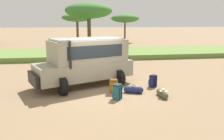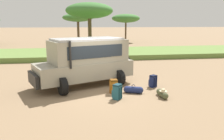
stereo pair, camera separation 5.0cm
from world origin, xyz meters
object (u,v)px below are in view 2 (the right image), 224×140
object	(u,v)px
duffel_bag_low_black_case	(162,94)
acacia_tree_right_mid	(89,11)
duffel_bag_soft_canvas	(133,90)
acacia_tree_far_right	(126,18)
acacia_tree_centre_back	(78,18)
backpack_near_rear_wheel	(117,92)
backpack_cluster_center	(153,81)
safari_vehicle	(86,60)
backpack_beside_front_wheel	(114,86)

from	to	relation	value
duffel_bag_low_black_case	acacia_tree_right_mid	bearing A→B (deg)	97.93
duffel_bag_soft_canvas	acacia_tree_far_right	world-z (taller)	acacia_tree_far_right
acacia_tree_far_right	duffel_bag_soft_canvas	bearing A→B (deg)	-101.45
acacia_tree_centre_back	duffel_bag_low_black_case	bearing A→B (deg)	-81.85
backpack_near_rear_wheel	acacia_tree_far_right	world-z (taller)	acacia_tree_far_right
backpack_cluster_center	duffel_bag_soft_canvas	size ratio (longest dim) A/B	0.70
safari_vehicle	backpack_cluster_center	xyz separation A→B (m)	(3.31, -0.94, -1.00)
acacia_tree_centre_back	acacia_tree_far_right	bearing A→B (deg)	23.65
backpack_beside_front_wheel	backpack_cluster_center	distance (m)	2.22
duffel_bag_soft_canvas	acacia_tree_right_mid	distance (m)	16.19
duffel_bag_low_black_case	duffel_bag_soft_canvas	distance (m)	1.34
backpack_near_rear_wheel	duffel_bag_low_black_case	xyz separation A→B (m)	(2.01, -0.04, -0.17)
safari_vehicle	acacia_tree_right_mid	bearing A→B (deg)	86.09
duffel_bag_low_black_case	acacia_tree_centre_back	world-z (taller)	acacia_tree_centre_back
acacia_tree_right_mid	backpack_cluster_center	bearing A→B (deg)	-80.86
backpack_beside_front_wheel	acacia_tree_right_mid	world-z (taller)	acacia_tree_right_mid
acacia_tree_centre_back	acacia_tree_right_mid	xyz separation A→B (m)	(1.27, -8.45, 0.55)
backpack_cluster_center	duffel_bag_soft_canvas	distance (m)	1.47
safari_vehicle	backpack_near_rear_wheel	bearing A→B (deg)	-63.62
acacia_tree_centre_back	duffel_bag_soft_canvas	bearing A→B (deg)	-84.24
duffel_bag_low_black_case	backpack_cluster_center	bearing A→B (deg)	86.19
duffel_bag_low_black_case	acacia_tree_centre_back	xyz separation A→B (m)	(-3.54, 24.73, 3.79)
backpack_beside_front_wheel	backpack_cluster_center	xyz separation A→B (m)	(2.12, 0.65, -0.01)
safari_vehicle	acacia_tree_far_right	bearing A→B (deg)	73.43
safari_vehicle	backpack_cluster_center	distance (m)	3.59
safari_vehicle	backpack_beside_front_wheel	size ratio (longest dim) A/B	8.42
acacia_tree_right_mid	duffel_bag_low_black_case	bearing A→B (deg)	-82.07
acacia_tree_far_right	acacia_tree_right_mid	bearing A→B (deg)	-119.34
acacia_tree_right_mid	backpack_beside_front_wheel	bearing A→B (deg)	-89.08
backpack_cluster_center	backpack_near_rear_wheel	world-z (taller)	backpack_near_rear_wheel
backpack_beside_front_wheel	backpack_near_rear_wheel	bearing A→B (deg)	-88.92
safari_vehicle	acacia_tree_right_mid	size ratio (longest dim) A/B	1.00
safari_vehicle	acacia_tree_centre_back	world-z (taller)	acacia_tree_centre_back
duffel_bag_soft_canvas	acacia_tree_centre_back	world-z (taller)	acacia_tree_centre_back
safari_vehicle	duffel_bag_soft_canvas	distance (m)	2.95
backpack_beside_front_wheel	duffel_bag_soft_canvas	xyz separation A→B (m)	(0.90, -0.16, -0.16)
duffel_bag_soft_canvas	acacia_tree_centre_back	distance (m)	24.42
safari_vehicle	backpack_cluster_center	world-z (taller)	safari_vehicle
backpack_beside_front_wheel	backpack_near_rear_wheel	world-z (taller)	backpack_near_rear_wheel
backpack_beside_front_wheel	acacia_tree_centre_back	distance (m)	24.17
backpack_beside_front_wheel	duffel_bag_soft_canvas	size ratio (longest dim) A/B	0.72
backpack_cluster_center	duffel_bag_low_black_case	bearing A→B (deg)	-93.81
safari_vehicle	acacia_tree_far_right	distance (m)	27.00
backpack_cluster_center	acacia_tree_centre_back	size ratio (longest dim) A/B	0.13
backpack_cluster_center	duffel_bag_soft_canvas	world-z (taller)	backpack_cluster_center
duffel_bag_low_black_case	acacia_tree_right_mid	distance (m)	17.00
acacia_tree_far_right	duffel_bag_low_black_case	bearing A→B (deg)	-98.96
safari_vehicle	backpack_near_rear_wheel	size ratio (longest dim) A/B	8.26
backpack_beside_front_wheel	duffel_bag_low_black_case	size ratio (longest dim) A/B	0.70
backpack_cluster_center	acacia_tree_right_mid	size ratio (longest dim) A/B	0.11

